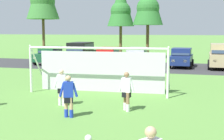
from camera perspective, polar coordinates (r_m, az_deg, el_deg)
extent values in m
plane|color=#598C3D|center=(19.33, -3.12, -2.86)|extent=(400.00, 400.00, 0.00)
cube|color=#333335|center=(29.80, 3.67, 0.68)|extent=(52.00, 8.40, 0.01)
sphere|color=white|center=(9.88, -4.27, -12.08)|extent=(0.22, 0.22, 0.22)
sphere|color=black|center=(9.88, -4.27, -12.05)|extent=(0.08, 0.08, 0.08)
sphere|color=red|center=(9.86, -3.93, -12.11)|extent=(0.07, 0.07, 0.07)
cylinder|color=white|center=(15.88, 9.97, -0.69)|extent=(0.12, 0.12, 2.44)
cylinder|color=white|center=(17.78, -14.31, 0.02)|extent=(0.12, 0.12, 2.44)
cylinder|color=white|center=(16.34, -2.90, 3.92)|extent=(7.32, 0.51, 0.12)
cylinder|color=white|center=(16.76, 10.12, 0.13)|extent=(0.19, 1.95, 2.46)
cylinder|color=white|center=(18.56, -13.07, 0.73)|extent=(0.19, 1.95, 2.46)
cube|color=silver|center=(17.43, -1.99, -0.30)|extent=(6.95, 0.41, 2.20)
cylinder|color=tan|center=(12.45, -7.29, -6.65)|extent=(0.14, 0.14, 0.80)
cylinder|color=tan|center=(12.55, -8.20, -6.56)|extent=(0.14, 0.14, 0.80)
cylinder|color=#1E38B7|center=(12.51, -7.28, -7.72)|extent=(0.15, 0.15, 0.32)
cylinder|color=#1E38B7|center=(12.61, -8.18, -7.62)|extent=(0.15, 0.15, 0.32)
cube|color=black|center=(12.43, -7.77, -5.18)|extent=(0.40, 0.33, 0.28)
cube|color=#1E38B7|center=(12.35, -7.80, -3.45)|extent=(0.44, 0.36, 0.60)
sphere|color=tan|center=(12.28, -7.84, -1.48)|extent=(0.22, 0.22, 0.22)
cylinder|color=#1E38B7|center=(12.31, -6.64, -3.57)|extent=(0.25, 0.17, 0.55)
cylinder|color=#1E38B7|center=(12.41, -8.95, -3.52)|extent=(0.25, 0.17, 0.55)
cylinder|color=beige|center=(14.35, -8.61, -4.83)|extent=(0.14, 0.14, 0.80)
cylinder|color=beige|center=(14.52, -9.30, -4.70)|extent=(0.14, 0.14, 0.80)
cylinder|color=white|center=(14.40, -8.59, -5.76)|extent=(0.15, 0.15, 0.32)
cylinder|color=white|center=(14.58, -9.28, -5.62)|extent=(0.15, 0.15, 0.32)
cube|color=black|center=(14.38, -8.98, -3.51)|extent=(0.39, 0.30, 0.28)
cube|color=white|center=(14.31, -9.01, -2.02)|extent=(0.43, 0.33, 0.60)
sphere|color=beige|center=(14.25, -9.05, -0.31)|extent=(0.22, 0.22, 0.22)
cylinder|color=white|center=(14.24, -8.04, -2.13)|extent=(0.24, 0.15, 0.55)
cylinder|color=white|center=(14.40, -9.97, -2.07)|extent=(0.24, 0.15, 0.55)
sphere|color=tan|center=(5.90, 6.92, -10.99)|extent=(0.22, 0.22, 0.22)
cylinder|color=#936B4C|center=(13.25, 2.84, -5.76)|extent=(0.14, 0.14, 0.80)
cylinder|color=#936B4C|center=(13.51, 2.37, -5.51)|extent=(0.14, 0.14, 0.80)
cylinder|color=white|center=(13.31, 2.83, -6.77)|extent=(0.15, 0.15, 0.32)
cylinder|color=white|center=(13.56, 2.36, -6.50)|extent=(0.15, 0.15, 0.32)
cube|color=black|center=(13.31, 2.61, -4.29)|extent=(0.37, 0.27, 0.28)
cube|color=white|center=(13.24, 2.62, -2.68)|extent=(0.41, 0.30, 0.60)
sphere|color=#936B4C|center=(13.18, 2.63, -0.83)|extent=(0.22, 0.22, 0.22)
cylinder|color=white|center=(13.12, 3.57, -2.87)|extent=(0.24, 0.12, 0.55)
cylinder|color=white|center=(13.38, 1.69, -2.66)|extent=(0.24, 0.12, 0.55)
cube|color=#194C2D|center=(32.55, -11.08, 2.34)|extent=(1.87, 4.23, 0.76)
cube|color=#194C2D|center=(32.63, -10.99, 3.59)|extent=(1.69, 2.13, 0.64)
cube|color=#28384C|center=(31.78, -11.79, 3.44)|extent=(1.53, 0.34, 0.55)
cube|color=#28384C|center=(32.26, -9.67, 3.58)|extent=(0.07, 1.79, 0.45)
cube|color=white|center=(30.50, -12.05, 2.10)|extent=(0.28, 0.08, 0.20)
cube|color=white|center=(30.99, -13.66, 2.13)|extent=(0.28, 0.08, 0.20)
cube|color=#B21414|center=(34.16, -8.74, 2.70)|extent=(0.28, 0.08, 0.20)
cube|color=#B21414|center=(34.60, -10.23, 2.73)|extent=(0.28, 0.08, 0.20)
cylinder|color=black|center=(31.02, -10.70, 1.42)|extent=(0.25, 0.64, 0.64)
cylinder|color=black|center=(31.88, -13.58, 1.49)|extent=(0.25, 0.64, 0.64)
cylinder|color=black|center=(33.35, -8.66, 1.85)|extent=(0.25, 0.64, 0.64)
cylinder|color=black|center=(34.15, -11.39, 1.92)|extent=(0.25, 0.64, 0.64)
cube|color=black|center=(31.39, -5.76, 2.49)|extent=(1.92, 4.61, 1.00)
cube|color=black|center=(31.51, -5.65, 4.18)|extent=(1.76, 3.01, 0.84)
cube|color=#28384C|center=(30.19, -6.61, 4.00)|extent=(1.62, 0.39, 0.71)
cube|color=#28384C|center=(31.21, -4.13, 4.17)|extent=(0.05, 2.55, 0.59)
cube|color=white|center=(29.10, -6.40, 2.21)|extent=(0.28, 0.08, 0.20)
cube|color=white|center=(29.50, -8.29, 2.25)|extent=(0.28, 0.08, 0.20)
cube|color=#B21414|center=(33.32, -3.52, 2.87)|extent=(0.28, 0.08, 0.20)
cube|color=#B21414|center=(33.67, -5.20, 2.90)|extent=(0.28, 0.08, 0.20)
cylinder|color=black|center=(29.77, -5.03, 1.28)|extent=(0.24, 0.64, 0.64)
cylinder|color=black|center=(30.48, -8.38, 1.36)|extent=(0.24, 0.64, 0.64)
cylinder|color=black|center=(32.44, -3.27, 1.78)|extent=(0.24, 0.64, 0.64)
cylinder|color=black|center=(33.10, -6.39, 1.85)|extent=(0.24, 0.64, 0.64)
cube|color=red|center=(30.42, -0.79, 2.15)|extent=(1.89, 4.24, 0.76)
cube|color=red|center=(30.51, -0.71, 3.48)|extent=(1.70, 2.14, 0.64)
cube|color=#28384C|center=(29.59, -1.28, 3.33)|extent=(1.54, 0.35, 0.55)
cube|color=#28384C|center=(30.26, 0.80, 3.45)|extent=(0.08, 1.79, 0.45)
cube|color=white|center=(28.31, -1.11, 1.87)|extent=(0.28, 0.09, 0.20)
cube|color=white|center=(28.63, -3.00, 1.92)|extent=(0.28, 0.09, 0.20)
cube|color=#B21414|center=(32.24, 1.16, 2.52)|extent=(0.28, 0.09, 0.20)
cube|color=#B21414|center=(32.52, -0.52, 2.56)|extent=(0.28, 0.09, 0.20)
cylinder|color=black|center=(28.95, 0.12, 1.14)|extent=(0.25, 0.65, 0.64)
cylinder|color=black|center=(29.52, -3.23, 1.24)|extent=(0.25, 0.65, 0.64)
cylinder|color=black|center=(31.44, 1.49, 1.61)|extent=(0.25, 0.65, 0.64)
cylinder|color=black|center=(31.96, -1.62, 1.70)|extent=(0.25, 0.65, 0.64)
cube|color=#B2B2BC|center=(30.33, 4.44, 2.11)|extent=(1.81, 4.20, 0.76)
cube|color=#B2B2BC|center=(30.42, 4.50, 3.45)|extent=(1.66, 2.10, 0.64)
cube|color=#28384C|center=(29.47, 4.14, 3.29)|extent=(1.53, 0.32, 0.55)
cube|color=#28384C|center=(30.27, 6.06, 3.41)|extent=(0.04, 1.79, 0.45)
cube|color=white|center=(28.22, 4.61, 1.83)|extent=(0.28, 0.08, 0.20)
cube|color=white|center=(28.42, 2.65, 1.89)|extent=(0.28, 0.08, 0.20)
cube|color=#B21414|center=(32.26, 6.01, 2.48)|extent=(0.28, 0.08, 0.20)
cube|color=#B21414|center=(32.43, 4.28, 2.53)|extent=(0.28, 0.08, 0.20)
cylinder|color=black|center=(28.93, 5.68, 1.10)|extent=(0.24, 0.64, 0.64)
cylinder|color=black|center=(29.29, 2.21, 1.20)|extent=(0.24, 0.64, 0.64)
cylinder|color=black|center=(31.48, 6.49, 1.58)|extent=(0.24, 0.64, 0.64)
cylinder|color=black|center=(31.81, 3.29, 1.67)|extent=(0.24, 0.64, 0.64)
cube|color=navy|center=(29.70, 12.30, 1.86)|extent=(1.93, 4.25, 0.76)
cube|color=navy|center=(29.80, 12.36, 3.23)|extent=(1.72, 2.15, 0.64)
cube|color=#28384C|center=(28.83, 12.19, 3.07)|extent=(1.54, 0.36, 0.55)
cube|color=#28384C|center=(29.74, 13.97, 3.17)|extent=(0.09, 1.79, 0.45)
cube|color=white|center=(27.61, 12.94, 1.56)|extent=(0.28, 0.09, 0.20)
cube|color=white|center=(27.71, 10.89, 1.63)|extent=(0.28, 0.09, 0.20)
cube|color=#B21414|center=(31.71, 13.53, 2.24)|extent=(0.28, 0.09, 0.20)
cube|color=#B21414|center=(31.79, 11.75, 2.31)|extent=(0.28, 0.09, 0.20)
cylinder|color=black|center=(28.38, 13.85, 0.81)|extent=(0.26, 0.65, 0.64)
cylinder|color=black|center=(28.55, 10.24, 0.94)|extent=(0.26, 0.65, 0.64)
cylinder|color=black|center=(30.97, 14.16, 1.31)|extent=(0.26, 0.65, 0.64)
cylinder|color=black|center=(31.12, 10.85, 1.43)|extent=(0.26, 0.65, 0.64)
cube|color=tan|center=(29.55, 18.85, 1.85)|extent=(1.96, 4.62, 1.00)
cube|color=tan|center=(29.69, 18.90, 3.65)|extent=(1.78, 3.02, 0.84)
cube|color=#28384C|center=(28.27, 19.02, 3.45)|extent=(1.62, 0.40, 0.71)
cube|color=white|center=(27.28, 17.95, 1.58)|extent=(0.28, 0.08, 0.20)
cube|color=#B21414|center=(31.78, 17.74, 2.33)|extent=(0.28, 0.08, 0.20)
cylinder|color=black|center=(28.15, 16.99, 0.65)|extent=(0.25, 0.64, 0.64)
cylinder|color=black|center=(30.99, 16.95, 1.22)|extent=(0.25, 0.64, 0.64)
cylinder|color=brown|center=(43.89, -12.13, 5.76)|extent=(0.36, 0.36, 4.81)
sphere|color=#387533|center=(44.04, -12.29, 11.97)|extent=(3.25, 3.25, 3.25)
cylinder|color=brown|center=(41.39, 1.56, 5.17)|extent=(0.36, 0.36, 3.85)
cone|color=#2D702D|center=(41.49, 1.58, 11.56)|extent=(3.46, 3.46, 5.38)
sphere|color=#2D702D|center=(41.43, 1.58, 10.44)|extent=(2.60, 2.60, 2.60)
cylinder|color=brown|center=(38.17, 6.37, 5.05)|extent=(0.36, 0.36, 3.96)
cone|color=#2D702D|center=(38.29, 6.47, 12.16)|extent=(3.56, 3.56, 5.54)
sphere|color=#2D702D|center=(38.23, 6.45, 10.92)|extent=(2.67, 2.67, 2.67)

